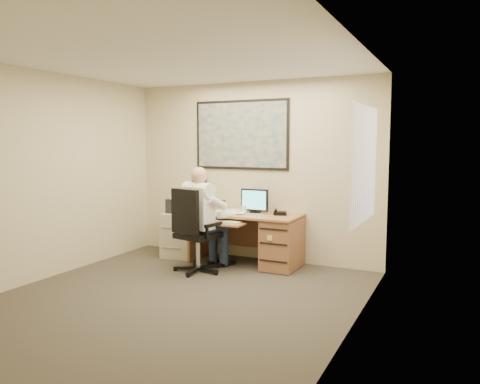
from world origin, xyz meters
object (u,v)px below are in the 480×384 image
at_px(filing_cabinet, 182,230).
at_px(person, 199,219).
at_px(office_chair, 197,248).
at_px(desk, 267,236).

xyz_separation_m(filing_cabinet, person, (0.69, -0.63, 0.31)).
distance_m(filing_cabinet, office_chair, 1.01).
xyz_separation_m(desk, filing_cabinet, (-1.45, -0.02, -0.03)).
bearing_deg(office_chair, filing_cabinet, 146.81).
xyz_separation_m(desk, person, (-0.76, -0.65, 0.29)).
relative_size(desk, person, 1.10).
distance_m(desk, person, 1.04).
relative_size(desk, office_chair, 1.37).
bearing_deg(filing_cabinet, person, -50.36).
relative_size(filing_cabinet, person, 0.66).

